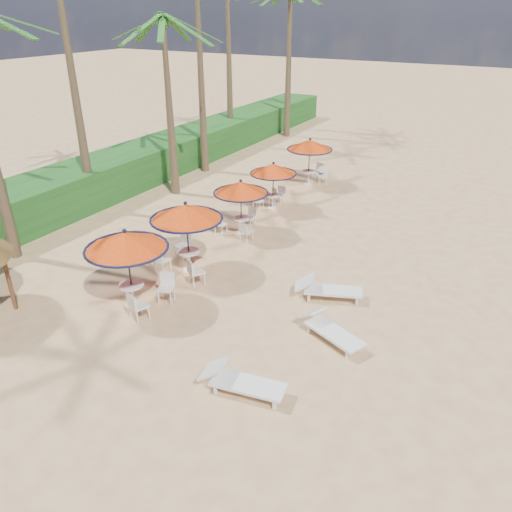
{
  "coord_description": "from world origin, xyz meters",
  "views": [
    {
      "loc": [
        5.0,
        -9.47,
        8.6
      ],
      "look_at": [
        -2.23,
        3.31,
        1.2
      ],
      "focal_mm": 35.0,
      "sensor_mm": 36.0,
      "label": 1
    }
  ],
  "objects_px": {
    "station_1": "(185,221)",
    "lounger_far": "(326,289)",
    "station_0": "(129,248)",
    "station_2": "(240,194)",
    "lounger_near": "(239,381)",
    "station_3": "(273,174)",
    "station_4": "(312,150)",
    "lounger_mid": "(329,328)"
  },
  "relations": [
    {
      "from": "station_1",
      "to": "lounger_far",
      "type": "bearing_deg",
      "value": 7.39
    },
    {
      "from": "station_0",
      "to": "station_2",
      "type": "height_order",
      "value": "station_0"
    },
    {
      "from": "lounger_near",
      "to": "station_0",
      "type": "bearing_deg",
      "value": 150.59
    },
    {
      "from": "station_0",
      "to": "station_3",
      "type": "bearing_deg",
      "value": 91.43
    },
    {
      "from": "station_3",
      "to": "lounger_near",
      "type": "relative_size",
      "value": 1.0
    },
    {
      "from": "station_0",
      "to": "station_4",
      "type": "relative_size",
      "value": 1.07
    },
    {
      "from": "lounger_mid",
      "to": "lounger_far",
      "type": "height_order",
      "value": "lounger_far"
    },
    {
      "from": "lounger_far",
      "to": "lounger_mid",
      "type": "bearing_deg",
      "value": -87.14
    },
    {
      "from": "station_1",
      "to": "lounger_far",
      "type": "relative_size",
      "value": 1.17
    },
    {
      "from": "station_0",
      "to": "station_3",
      "type": "xyz_separation_m",
      "value": [
        -0.24,
        9.77,
        -0.39
      ]
    },
    {
      "from": "station_4",
      "to": "station_0",
      "type": "bearing_deg",
      "value": -89.36
    },
    {
      "from": "station_3",
      "to": "lounger_mid",
      "type": "bearing_deg",
      "value": -53.3
    },
    {
      "from": "station_0",
      "to": "lounger_far",
      "type": "height_order",
      "value": "station_0"
    },
    {
      "from": "station_1",
      "to": "lounger_far",
      "type": "distance_m",
      "value": 5.35
    },
    {
      "from": "station_3",
      "to": "station_2",
      "type": "bearing_deg",
      "value": -86.0
    },
    {
      "from": "station_0",
      "to": "lounger_mid",
      "type": "bearing_deg",
      "value": 13.03
    },
    {
      "from": "station_0",
      "to": "lounger_near",
      "type": "xyz_separation_m",
      "value": [
        4.95,
        -1.78,
        -1.68
      ]
    },
    {
      "from": "station_4",
      "to": "lounger_far",
      "type": "height_order",
      "value": "station_4"
    },
    {
      "from": "station_3",
      "to": "station_1",
      "type": "bearing_deg",
      "value": -87.81
    },
    {
      "from": "station_0",
      "to": "station_3",
      "type": "height_order",
      "value": "station_0"
    },
    {
      "from": "station_1",
      "to": "station_4",
      "type": "relative_size",
      "value": 1.07
    },
    {
      "from": "station_4",
      "to": "lounger_near",
      "type": "height_order",
      "value": "station_4"
    },
    {
      "from": "station_0",
      "to": "lounger_far",
      "type": "distance_m",
      "value": 6.36
    },
    {
      "from": "station_0",
      "to": "lounger_far",
      "type": "relative_size",
      "value": 1.18
    },
    {
      "from": "station_1",
      "to": "lounger_near",
      "type": "relative_size",
      "value": 1.18
    },
    {
      "from": "station_1",
      "to": "lounger_near",
      "type": "bearing_deg",
      "value": -42.66
    },
    {
      "from": "station_3",
      "to": "station_4",
      "type": "relative_size",
      "value": 0.9
    },
    {
      "from": "lounger_mid",
      "to": "station_0",
      "type": "bearing_deg",
      "value": -143.92
    },
    {
      "from": "station_0",
      "to": "station_2",
      "type": "distance_m",
      "value": 6.54
    },
    {
      "from": "station_1",
      "to": "station_4",
      "type": "distance_m",
      "value": 11.2
    },
    {
      "from": "station_4",
      "to": "lounger_near",
      "type": "bearing_deg",
      "value": -72.03
    },
    {
      "from": "lounger_mid",
      "to": "lounger_far",
      "type": "xyz_separation_m",
      "value": [
        -0.91,
        2.03,
        0.01
      ]
    },
    {
      "from": "lounger_mid",
      "to": "lounger_far",
      "type": "bearing_deg",
      "value": 137.19
    },
    {
      "from": "station_1",
      "to": "station_3",
      "type": "distance_m",
      "value": 7.02
    },
    {
      "from": "station_2",
      "to": "lounger_near",
      "type": "bearing_deg",
      "value": -59.13
    },
    {
      "from": "station_3",
      "to": "lounger_far",
      "type": "distance_m",
      "value": 8.4
    },
    {
      "from": "station_0",
      "to": "lounger_near",
      "type": "bearing_deg",
      "value": -19.75
    },
    {
      "from": "station_0",
      "to": "lounger_near",
      "type": "distance_m",
      "value": 5.52
    },
    {
      "from": "station_0",
      "to": "lounger_far",
      "type": "xyz_separation_m",
      "value": [
        5.09,
        3.42,
        -1.67
      ]
    },
    {
      "from": "lounger_far",
      "to": "station_1",
      "type": "bearing_deg",
      "value": 166.11
    },
    {
      "from": "lounger_mid",
      "to": "station_4",
      "type": "bearing_deg",
      "value": 139.16
    },
    {
      "from": "station_2",
      "to": "lounger_mid",
      "type": "relative_size",
      "value": 1.06
    }
  ]
}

